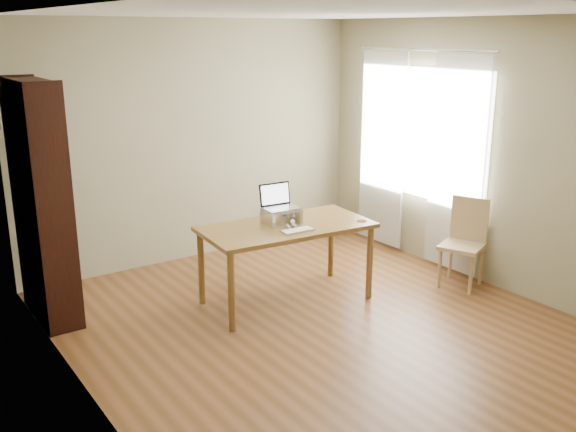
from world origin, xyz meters
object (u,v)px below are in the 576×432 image
Objects in this scene: cat at (283,216)px; chair at (467,240)px; desk at (286,234)px; laptop at (278,202)px; bookshelf at (42,202)px; keyboard at (297,231)px.

chair is at bearing -12.22° from cat.
laptop reaches higher than desk.
cat is at bearing -30.72° from laptop.
bookshelf is 6.99× the size of keyboard.
bookshelf is 2.07m from laptop.
keyboard is (1.87, -1.16, -0.29)m from bookshelf.
cat is (0.07, 0.33, 0.05)m from keyboard.
bookshelf is at bearing 158.64° from desk.
desk is at bearing -26.32° from bookshelf.
bookshelf is 4.00m from chair.
laptop is 0.38× the size of chair.
laptop is (1.90, -0.81, -0.11)m from bookshelf.
chair is (1.73, -0.47, -0.29)m from keyboard.
bookshelf reaches higher than cat.
desk is 1.85m from chair.
keyboard is at bearing -90.23° from laptop.
cat is at bearing 77.91° from desk.
bookshelf is at bearing 170.22° from cat.
bookshelf reaches higher than keyboard.
cat reaches higher than chair.
keyboard is 0.34× the size of chair.
bookshelf reaches higher than chair.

